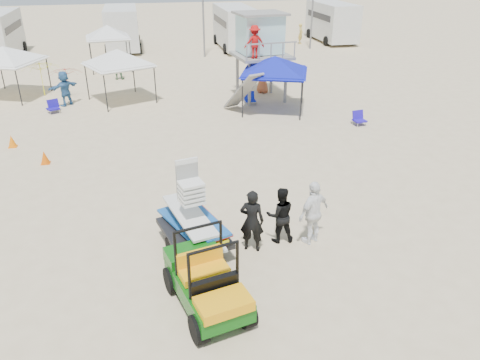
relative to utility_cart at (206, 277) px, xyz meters
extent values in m
plane|color=beige|center=(1.05, 0.63, -0.86)|extent=(140.00, 140.00, 0.00)
cube|color=#0C510E|center=(0.02, 0.03, -0.33)|extent=(1.72, 2.64, 0.43)
cube|color=#F49F0C|center=(0.02, 0.03, -0.06)|extent=(1.23, 0.91, 0.23)
cylinder|color=black|center=(-0.51, -0.84, -0.55)|extent=(0.41, 0.67, 0.62)
cube|color=black|center=(0.02, 2.33, -0.34)|extent=(1.89, 2.39, 0.13)
cylinder|color=black|center=(-0.59, 2.33, -0.58)|extent=(0.34, 0.59, 0.56)
imported|color=black|center=(1.52, 2.03, 0.02)|extent=(0.75, 0.63, 1.76)
imported|color=black|center=(2.37, 2.28, -0.06)|extent=(0.83, 0.68, 1.61)
imported|color=white|center=(3.22, 2.03, 0.05)|extent=(1.16, 0.90, 1.83)
cylinder|color=gray|center=(4.35, 14.77, 0.27)|extent=(0.16, 0.16, 2.26)
cube|color=gray|center=(5.35, 15.76, 1.47)|extent=(2.99, 2.99, 0.14)
cube|color=#AAD8DC|center=(5.35, 16.03, 2.53)|extent=(2.26, 2.02, 1.90)
imported|color=#B20F0F|center=(4.63, 14.86, 2.34)|extent=(1.03, 0.59, 1.59)
cylinder|color=black|center=(4.10, 12.34, 0.12)|extent=(0.06, 0.06, 1.95)
pyramid|color=#0F19AA|center=(5.49, 13.72, 1.84)|extent=(3.78, 3.78, 0.80)
cube|color=#0F19AA|center=(5.49, 13.72, 1.04)|extent=(3.78, 3.78, 0.18)
cylinder|color=black|center=(-3.30, 15.62, 0.13)|extent=(0.06, 0.06, 1.99)
pyramid|color=white|center=(-1.96, 16.95, 1.88)|extent=(3.73, 3.73, 0.80)
cube|color=white|center=(-1.96, 16.95, 1.08)|extent=(3.73, 3.73, 0.18)
pyramid|color=white|center=(-7.88, 19.15, 1.86)|extent=(4.03, 4.03, 0.80)
cube|color=white|center=(-7.88, 19.15, 1.06)|extent=(4.03, 4.03, 0.18)
cylinder|color=black|center=(-3.97, 23.55, 0.21)|extent=(0.06, 0.06, 2.15)
pyramid|color=silver|center=(-2.74, 24.79, 2.04)|extent=(2.87, 2.87, 0.80)
cube|color=silver|center=(-2.74, 24.79, 1.24)|extent=(2.87, 2.87, 0.18)
imported|color=red|center=(-4.84, 18.27, -0.04)|extent=(2.16, 2.18, 1.65)
imported|color=#F5F415|center=(-6.16, 18.98, 0.07)|extent=(2.87, 2.87, 1.87)
cone|color=#DF5707|center=(-4.75, 9.19, -0.61)|extent=(0.34, 0.34, 0.50)
cone|color=orange|center=(-6.32, 11.24, -0.61)|extent=(0.34, 0.34, 0.50)
cube|color=#1A0EA0|center=(-5.29, 15.60, -0.64)|extent=(0.71, 0.69, 0.06)
cube|color=#1A0EA0|center=(-5.29, 15.84, -0.44)|extent=(0.56, 0.40, 0.44)
cylinder|color=#B2B2B7|center=(-5.51, 15.40, -0.76)|extent=(0.03, 0.03, 0.20)
cube|color=#2110AF|center=(8.72, 10.68, -0.64)|extent=(0.60, 0.57, 0.06)
cube|color=#2110AF|center=(8.72, 10.92, -0.44)|extent=(0.56, 0.24, 0.44)
cylinder|color=#B2B2B7|center=(8.50, 10.48, -0.76)|extent=(0.03, 0.03, 0.20)
cube|color=#1023B5|center=(4.56, 14.91, -0.64)|extent=(0.55, 0.51, 0.06)
cube|color=#1023B5|center=(4.56, 15.15, -0.44)|extent=(0.54, 0.18, 0.44)
cylinder|color=#B2B2B7|center=(4.34, 14.71, -0.76)|extent=(0.03, 0.03, 0.20)
cube|color=silver|center=(-1.95, 32.13, 0.89)|extent=(2.50, 6.50, 3.00)
cube|color=black|center=(-1.95, 32.13, 1.34)|extent=(2.54, 5.20, 0.50)
cylinder|color=black|center=(-3.20, 30.05, -0.46)|extent=(0.25, 0.80, 0.80)
cube|color=silver|center=(7.05, 30.63, 0.89)|extent=(2.50, 7.00, 3.00)
cube|color=black|center=(7.05, 30.63, 1.34)|extent=(2.54, 5.60, 0.50)
cylinder|color=black|center=(5.80, 28.39, -0.46)|extent=(0.25, 0.80, 0.80)
cube|color=silver|center=(16.05, 32.13, 0.89)|extent=(2.50, 6.60, 3.00)
cube|color=black|center=(16.05, 32.13, 1.34)|extent=(2.54, 5.28, 0.50)
cylinder|color=black|center=(14.80, 30.01, -0.46)|extent=(0.25, 0.80, 0.80)
cylinder|color=slate|center=(4.05, 27.63, 3.14)|extent=(0.14, 0.14, 8.00)
imported|color=gold|center=(13.01, 31.50, -0.02)|extent=(0.60, 0.72, 1.68)
imported|color=#4C7E55|center=(-2.24, 21.96, -0.08)|extent=(0.85, 0.72, 1.57)
imported|color=teal|center=(-4.77, 16.83, 0.03)|extent=(1.60, 1.47, 1.79)
imported|color=#AF5732|center=(5.79, 17.00, 0.06)|extent=(1.07, 1.00, 1.84)
camera|label=1|loc=(-1.03, -8.15, 6.34)|focal=35.00mm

